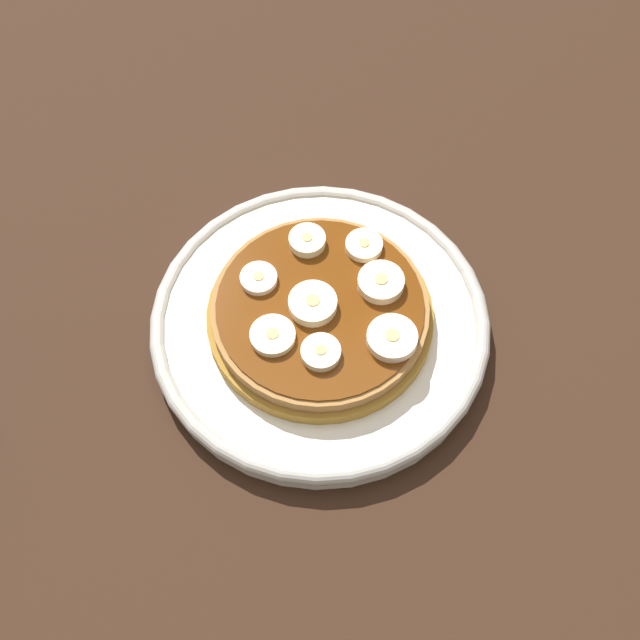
{
  "coord_description": "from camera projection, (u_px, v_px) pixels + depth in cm",
  "views": [
    {
      "loc": [
        -5.74,
        -32.56,
        59.35
      ],
      "look_at": [
        0.0,
        0.0,
        1.9
      ],
      "focal_mm": 51.72,
      "sensor_mm": 36.0,
      "label": 1
    }
  ],
  "objects": [
    {
      "name": "ground_plane",
      "position": [
        320.0,
        343.0,
        0.69
      ],
      "size": [
        140.0,
        140.0,
        3.0
      ],
      "primitive_type": "cube",
      "color": "black"
    },
    {
      "name": "banana_slice_1",
      "position": [
        381.0,
        283.0,
        0.65
      ],
      "size": [
        3.32,
        3.32,
        1.03
      ],
      "color": "beige",
      "rests_on": "pancake_stack"
    },
    {
      "name": "pancake_stack",
      "position": [
        321.0,
        313.0,
        0.66
      ],
      "size": [
        16.48,
        16.26,
        2.26
      ],
      "color": "olive",
      "rests_on": "plate"
    },
    {
      "name": "banana_slice_5",
      "position": [
        273.0,
        336.0,
        0.63
      ],
      "size": [
        3.16,
        3.16,
        0.79
      ],
      "color": "#F9F0BC",
      "rests_on": "pancake_stack"
    },
    {
      "name": "banana_slice_6",
      "position": [
        364.0,
        246.0,
        0.67
      ],
      "size": [
        2.72,
        2.72,
        0.82
      ],
      "color": "#FDE9BC",
      "rests_on": "pancake_stack"
    },
    {
      "name": "banana_slice_4",
      "position": [
        321.0,
        353.0,
        0.62
      ],
      "size": [
        2.76,
        2.76,
        0.88
      ],
      "color": "beige",
      "rests_on": "pancake_stack"
    },
    {
      "name": "banana_slice_0",
      "position": [
        312.0,
        299.0,
        0.64
      ],
      "size": [
        3.43,
        3.43,
        1.05
      ],
      "color": "#F4E4B6",
      "rests_on": "pancake_stack"
    },
    {
      "name": "banana_slice_7",
      "position": [
        392.0,
        339.0,
        0.63
      ],
      "size": [
        3.52,
        3.52,
        0.99
      ],
      "color": "#FDE4C1",
      "rests_on": "pancake_stack"
    },
    {
      "name": "plate",
      "position": [
        320.0,
        325.0,
        0.67
      ],
      "size": [
        24.69,
        24.69,
        2.04
      ],
      "color": "silver",
      "rests_on": "ground_plane"
    },
    {
      "name": "banana_slice_3",
      "position": [
        313.0,
        240.0,
        0.67
      ],
      "size": [
        2.69,
        2.69,
        0.99
      ],
      "color": "#F4EEB8",
      "rests_on": "pancake_stack"
    },
    {
      "name": "banana_slice_2",
      "position": [
        259.0,
        279.0,
        0.65
      ],
      "size": [
        2.66,
        2.66,
        0.75
      ],
      "color": "#FDE3C6",
      "rests_on": "pancake_stack"
    }
  ]
}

